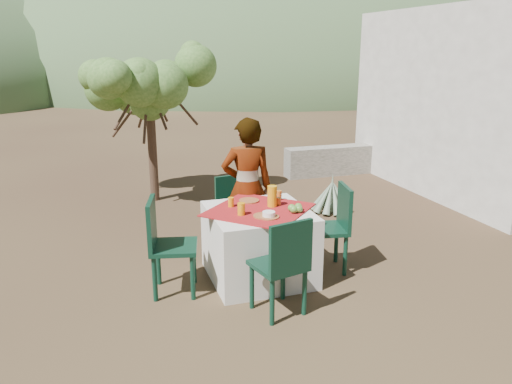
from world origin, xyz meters
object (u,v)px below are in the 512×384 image
table (259,244)px  chair_far (234,207)px  chair_left (165,242)px  guesthouse (502,101)px  agave (332,197)px  chair_right (333,224)px  person (247,187)px  juice_pitcher (272,196)px  shrub_tree (153,93)px  chair_near (283,263)px

table → chair_far: (0.01, 1.01, 0.09)m
chair_far → chair_left: size_ratio=0.88×
table → guesthouse: (5.14, 2.25, 1.12)m
chair_far → chair_left: (-0.99, -1.06, 0.06)m
agave → guesthouse: (3.39, 0.47, 1.27)m
chair_far → chair_right: (0.83, -1.07, 0.06)m
agave → chair_right: bearing=-116.3°
table → guesthouse: size_ratio=0.31×
person → table: bearing=91.0°
chair_left → juice_pitcher: juice_pitcher is taller
chair_far → agave: chair_far is taller
chair_left → agave: 3.30m
table → chair_right: (0.83, -0.06, 0.15)m
chair_far → shrub_tree: size_ratio=0.40×
shrub_tree → chair_left: bearing=-96.0°
chair_near → chair_far: bearing=-104.5°
chair_near → guesthouse: 6.11m
chair_near → chair_right: 1.17m
chair_far → guesthouse: 5.38m
chair_right → juice_pitcher: 0.76m
table → shrub_tree: size_ratio=0.61×
chair_near → agave: size_ratio=1.39×
chair_left → agave: (2.73, 1.83, -0.31)m
agave → juice_pitcher: bearing=-132.4°
chair_near → agave: bearing=-137.3°
chair_far → juice_pitcher: (0.16, -0.96, 0.40)m
juice_pitcher → table: bearing=-162.5°
chair_right → guesthouse: 4.98m
shrub_tree → chair_right: bearing=-66.1°
table → chair_left: 1.00m
table → juice_pitcher: (0.16, 0.05, 0.49)m
agave → chair_left: bearing=-146.2°
chair_right → chair_near: bearing=-37.5°
agave → chair_far: bearing=-156.2°
shrub_tree → chair_far: bearing=-74.0°
chair_right → agave: bearing=165.0°
chair_right → guesthouse: guesthouse is taller
table → agave: table is taller
chair_far → juice_pitcher: bearing=-89.1°
chair_far → person: (0.07, -0.35, 0.34)m
chair_right → agave: (0.91, 1.84, -0.30)m
chair_left → chair_right: 1.82m
chair_far → guesthouse: size_ratio=0.20×
agave → table: bearing=-134.4°
person → juice_pitcher: bearing=105.8°
table → person: 0.79m
chair_near → juice_pitcher: size_ratio=4.23×
chair_left → guesthouse: size_ratio=0.23×
table → chair_left: size_ratio=1.34×
chair_far → chair_right: bearing=-60.8°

